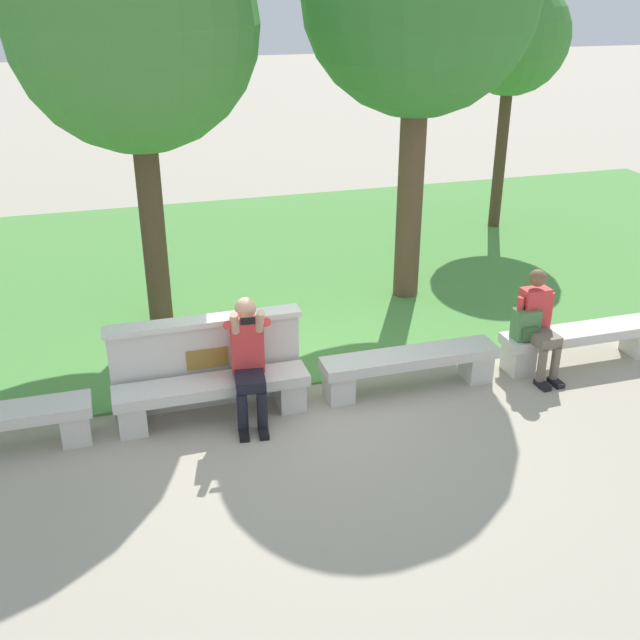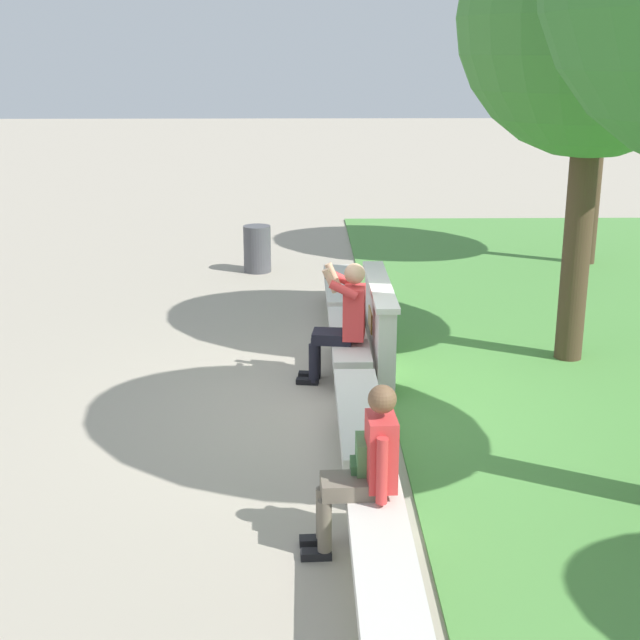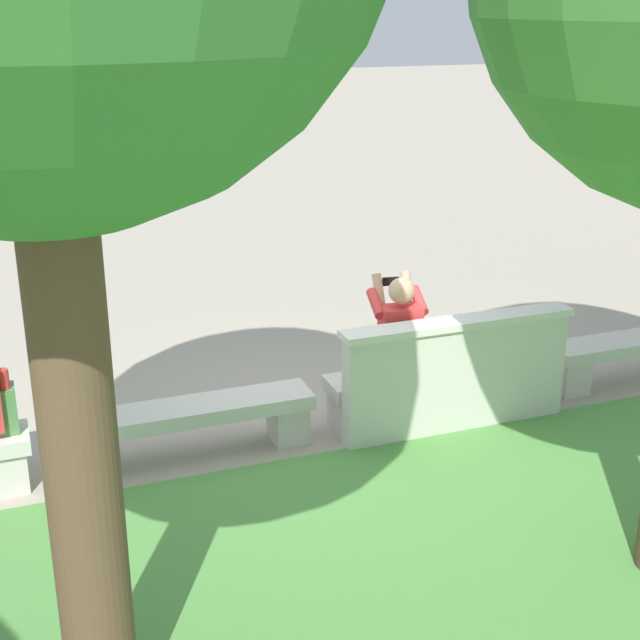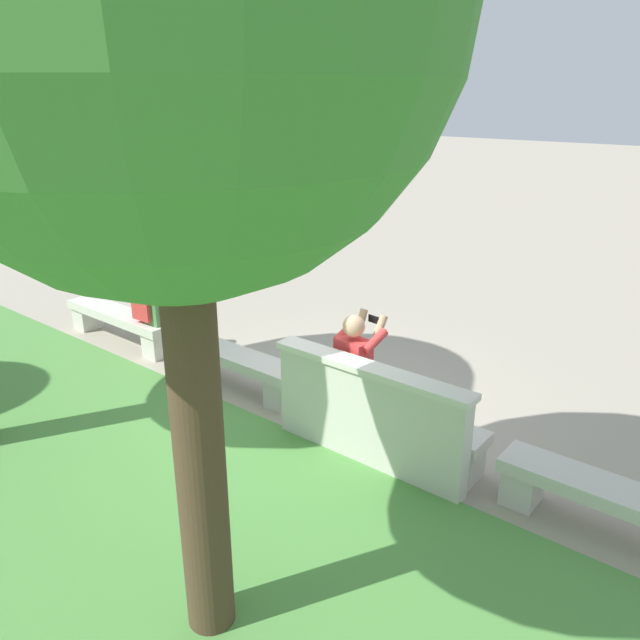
{
  "view_description": "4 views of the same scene",
  "coord_description": "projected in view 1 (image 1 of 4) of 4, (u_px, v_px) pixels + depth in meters",
  "views": [
    {
      "loc": [
        -1.98,
        -6.82,
        4.25
      ],
      "look_at": [
        0.01,
        -0.16,
        1.07
      ],
      "focal_mm": 42.0,
      "sensor_mm": 36.0,
      "label": 1
    },
    {
      "loc": [
        8.3,
        -0.49,
        3.44
      ],
      "look_at": [
        0.07,
        -0.34,
        0.95
      ],
      "focal_mm": 50.0,
      "sensor_mm": 36.0,
      "label": 2
    },
    {
      "loc": [
        2.37,
        6.38,
        3.48
      ],
      "look_at": [
        -0.02,
        -0.02,
        1.02
      ],
      "focal_mm": 50.0,
      "sensor_mm": 36.0,
      "label": 3
    },
    {
      "loc": [
        -3.99,
        4.62,
        3.35
      ],
      "look_at": [
        0.16,
        -0.53,
        0.9
      ],
      "focal_mm": 35.0,
      "sensor_mm": 36.0,
      "label": 4
    }
  ],
  "objects": [
    {
      "name": "person_distant",
      "position": [
        538.0,
        321.0,
        8.58
      ],
      "size": [
        0.48,
        0.68,
        1.26
      ],
      "color": "black",
      "rests_on": "ground"
    },
    {
      "name": "bench_near",
      "position": [
        213.0,
        393.0,
        7.82
      ],
      "size": [
        2.03,
        0.4,
        0.45
      ],
      "color": "beige",
      "rests_on": "ground"
    },
    {
      "name": "backrest_wall_with_plaque",
      "position": [
        206.0,
        361.0,
        8.02
      ],
      "size": [
        2.07,
        0.24,
        1.01
      ],
      "color": "beige",
      "rests_on": "ground"
    },
    {
      "name": "ground_plane",
      "position": [
        315.0,
        402.0,
        8.23
      ],
      "size": [
        80.0,
        80.0,
        0.0
      ],
      "primitive_type": "plane",
      "color": "#A89E8C"
    },
    {
      "name": "bench_far",
      "position": [
        581.0,
        340.0,
        8.97
      ],
      "size": [
        2.03,
        0.4,
        0.45
      ],
      "color": "beige",
      "rests_on": "ground"
    },
    {
      "name": "backpack",
      "position": [
        526.0,
        325.0,
        8.6
      ],
      "size": [
        0.28,
        0.24,
        0.43
      ],
      "color": "#4C7F47",
      "rests_on": "bench_far"
    },
    {
      "name": "tree_left_background",
      "position": [
        512.0,
        38.0,
        12.65
      ],
      "size": [
        1.94,
        1.94,
        4.33
      ],
      "color": "#4C3826",
      "rests_on": "ground"
    },
    {
      "name": "bench_mid",
      "position": [
        410.0,
        365.0,
        8.39
      ],
      "size": [
        2.03,
        0.4,
        0.45
      ],
      "color": "beige",
      "rests_on": "ground"
    },
    {
      "name": "grass_strip",
      "position": [
        239.0,
        267.0,
        12.04
      ],
      "size": [
        20.71,
        8.0,
        0.03
      ],
      "primitive_type": "cube",
      "color": "#518E42",
      "rests_on": "ground"
    },
    {
      "name": "person_photographer",
      "position": [
        248.0,
        355.0,
        7.67
      ],
      "size": [
        0.5,
        0.75,
        1.32
      ],
      "color": "black",
      "rests_on": "ground"
    },
    {
      "name": "tree_behind_wall",
      "position": [
        133.0,
        27.0,
        8.54
      ],
      "size": [
        2.91,
        2.91,
        5.23
      ],
      "color": "#4C3826",
      "rests_on": "ground"
    }
  ]
}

